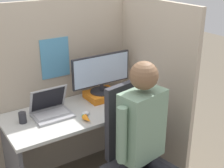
{
  "coord_description": "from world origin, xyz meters",
  "views": [
    {
      "loc": [
        -1.11,
        -1.91,
        2.01
      ],
      "look_at": [
        0.24,
        0.15,
        1.0
      ],
      "focal_mm": 50.0,
      "sensor_mm": 36.0,
      "label": 1
    }
  ],
  "objects_px": {
    "laptop": "(51,110)",
    "stapler": "(128,93)",
    "person": "(145,137)",
    "office_chair": "(134,151)",
    "carrot_toy": "(87,119)",
    "paper_box": "(102,95)",
    "monitor": "(101,72)",
    "pen_cup": "(23,118)"
  },
  "relations": [
    {
      "from": "laptop",
      "to": "stapler",
      "type": "distance_m",
      "value": 0.79
    },
    {
      "from": "office_chair",
      "to": "pen_cup",
      "type": "height_order",
      "value": "office_chair"
    },
    {
      "from": "stapler",
      "to": "pen_cup",
      "type": "distance_m",
      "value": 1.04
    },
    {
      "from": "carrot_toy",
      "to": "pen_cup",
      "type": "distance_m",
      "value": 0.53
    },
    {
      "from": "monitor",
      "to": "person",
      "type": "xyz_separation_m",
      "value": [
        -0.13,
        -0.82,
        -0.23
      ]
    },
    {
      "from": "pen_cup",
      "to": "monitor",
      "type": "bearing_deg",
      "value": 4.45
    },
    {
      "from": "laptop",
      "to": "person",
      "type": "relative_size",
      "value": 0.24
    },
    {
      "from": "monitor",
      "to": "pen_cup",
      "type": "bearing_deg",
      "value": -175.55
    },
    {
      "from": "paper_box",
      "to": "monitor",
      "type": "distance_m",
      "value": 0.23
    },
    {
      "from": "laptop",
      "to": "office_chair",
      "type": "height_order",
      "value": "office_chair"
    },
    {
      "from": "monitor",
      "to": "paper_box",
      "type": "bearing_deg",
      "value": -90.0
    },
    {
      "from": "laptop",
      "to": "stapler",
      "type": "bearing_deg",
      "value": -1.86
    },
    {
      "from": "office_chair",
      "to": "carrot_toy",
      "type": "bearing_deg",
      "value": 128.02
    },
    {
      "from": "carrot_toy",
      "to": "person",
      "type": "distance_m",
      "value": 0.53
    },
    {
      "from": "office_chair",
      "to": "pen_cup",
      "type": "relative_size",
      "value": 11.94
    },
    {
      "from": "monitor",
      "to": "carrot_toy",
      "type": "xyz_separation_m",
      "value": [
        -0.34,
        -0.34,
        -0.24
      ]
    },
    {
      "from": "person",
      "to": "office_chair",
      "type": "bearing_deg",
      "value": 80.16
    },
    {
      "from": "paper_box",
      "to": "laptop",
      "type": "height_order",
      "value": "laptop"
    },
    {
      "from": "laptop",
      "to": "carrot_toy",
      "type": "xyz_separation_m",
      "value": [
        0.2,
        -0.27,
        -0.02
      ]
    },
    {
      "from": "laptop",
      "to": "pen_cup",
      "type": "distance_m",
      "value": 0.25
    },
    {
      "from": "paper_box",
      "to": "carrot_toy",
      "type": "bearing_deg",
      "value": -135.88
    },
    {
      "from": "stapler",
      "to": "carrot_toy",
      "type": "distance_m",
      "value": 0.64
    },
    {
      "from": "laptop",
      "to": "carrot_toy",
      "type": "distance_m",
      "value": 0.34
    },
    {
      "from": "paper_box",
      "to": "office_chair",
      "type": "height_order",
      "value": "office_chair"
    },
    {
      "from": "paper_box",
      "to": "pen_cup",
      "type": "relative_size",
      "value": 3.21
    },
    {
      "from": "monitor",
      "to": "laptop",
      "type": "xyz_separation_m",
      "value": [
        -0.55,
        -0.07,
        -0.21
      ]
    },
    {
      "from": "paper_box",
      "to": "pen_cup",
      "type": "height_order",
      "value": "pen_cup"
    },
    {
      "from": "person",
      "to": "pen_cup",
      "type": "distance_m",
      "value": 1.01
    },
    {
      "from": "office_chair",
      "to": "paper_box",
      "type": "bearing_deg",
      "value": 81.57
    },
    {
      "from": "pen_cup",
      "to": "paper_box",
      "type": "bearing_deg",
      "value": 4.25
    },
    {
      "from": "laptop",
      "to": "pen_cup",
      "type": "height_order",
      "value": "laptop"
    },
    {
      "from": "monitor",
      "to": "office_chair",
      "type": "distance_m",
      "value": 0.81
    },
    {
      "from": "carrot_toy",
      "to": "stapler",
      "type": "bearing_deg",
      "value": 22.19
    },
    {
      "from": "stapler",
      "to": "person",
      "type": "bearing_deg",
      "value": -117.18
    },
    {
      "from": "paper_box",
      "to": "carrot_toy",
      "type": "relative_size",
      "value": 2.43
    },
    {
      "from": "paper_box",
      "to": "person",
      "type": "bearing_deg",
      "value": -98.72
    },
    {
      "from": "paper_box",
      "to": "person",
      "type": "height_order",
      "value": "person"
    },
    {
      "from": "paper_box",
      "to": "laptop",
      "type": "relative_size",
      "value": 0.92
    },
    {
      "from": "carrot_toy",
      "to": "office_chair",
      "type": "height_order",
      "value": "office_chair"
    },
    {
      "from": "monitor",
      "to": "stapler",
      "type": "height_order",
      "value": "monitor"
    },
    {
      "from": "paper_box",
      "to": "stapler",
      "type": "relative_size",
      "value": 2.09
    },
    {
      "from": "office_chair",
      "to": "monitor",
      "type": "bearing_deg",
      "value": 81.61
    }
  ]
}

